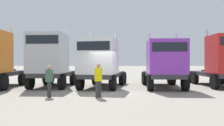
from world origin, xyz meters
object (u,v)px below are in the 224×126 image
semi_truck_silver (51,60)px  semi_truck_red (224,61)px  semi_truck_white (101,63)px  visitor_in_hivis (98,78)px  visitor_with_camera (49,79)px  semi_truck_purple (164,64)px

semi_truck_silver → semi_truck_red: semi_truck_silver is taller
semi_truck_white → visitor_in_hivis: semi_truck_white is taller
semi_truck_red → visitor_in_hivis: semi_truck_red is taller
semi_truck_red → visitor_with_camera: (-11.42, -4.30, -0.95)m
semi_truck_silver → visitor_in_hivis: semi_truck_silver is taller
visitor_with_camera → semi_truck_red: bearing=176.3°
semi_truck_purple → visitor_with_camera: semi_truck_purple is taller
semi_truck_purple → visitor_in_hivis: bearing=-43.8°
semi_truck_red → semi_truck_white: bearing=-86.4°
semi_truck_purple → semi_truck_white: bearing=-89.9°
semi_truck_red → visitor_with_camera: bearing=-67.9°
semi_truck_purple → visitor_in_hivis: 5.92m
semi_truck_white → semi_truck_purple: semi_truck_white is taller
semi_truck_purple → visitor_with_camera: bearing=-58.1°
semi_truck_red → visitor_with_camera: size_ratio=3.78×
semi_truck_white → semi_truck_red: 8.86m
semi_truck_white → visitor_in_hivis: 4.32m
visitor_with_camera → semi_truck_silver: bearing=-101.3°
semi_truck_red → semi_truck_silver: bearing=-89.0°
semi_truck_red → visitor_with_camera: semi_truck_red is taller
semi_truck_silver → semi_truck_white: bearing=87.3°
semi_truck_silver → visitor_with_camera: (1.02, -4.39, -1.03)m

